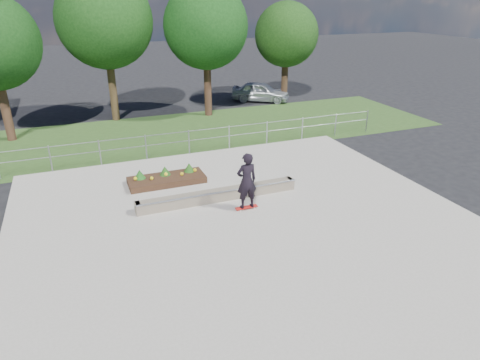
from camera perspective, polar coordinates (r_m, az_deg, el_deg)
name	(u,v)px	position (r m, az deg, el deg)	size (l,w,h in m)	color
ground	(251,229)	(13.89, 1.51, -6.60)	(120.00, 120.00, 0.00)	black
grass_verge	(173,134)	(23.59, -8.98, 6.12)	(30.00, 8.00, 0.02)	#28451B
concrete_slab	(251,229)	(13.87, 1.51, -6.49)	(15.00, 15.00, 0.06)	gray
fence	(189,139)	(20.11, -6.83, 5.43)	(20.06, 0.06, 1.20)	#989AA0
tree_mid_left	(105,21)	(26.17, -17.59, 19.58)	(5.25, 5.25, 8.25)	#342415
tree_mid_right	(206,27)	(26.26, -4.56, 19.71)	(4.90, 4.90, 7.70)	#321D14
tree_far_right	(286,35)	(29.98, 6.20, 18.68)	(4.20, 4.20, 6.60)	black
grind_ledge	(219,195)	(15.57, -2.85, -2.01)	(6.00, 0.44, 0.43)	#665B4B
planter_bed	(166,178)	(17.26, -9.78, 0.26)	(3.00, 1.20, 0.61)	black
skateboarder	(247,181)	(14.54, 0.89, -0.13)	(0.80, 0.50, 2.08)	white
parked_car	(261,92)	(30.57, 2.76, 11.68)	(1.61, 4.00, 1.36)	#B8BDC3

